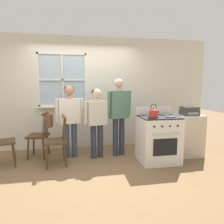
% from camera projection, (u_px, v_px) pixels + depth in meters
% --- Properties ---
extents(ground_plane, '(16.00, 16.00, 0.00)m').
position_uv_depth(ground_plane, '(87.00, 168.00, 3.71)').
color(ground_plane, brown).
extents(wall_back, '(6.40, 0.16, 2.70)m').
position_uv_depth(wall_back, '(84.00, 94.00, 4.90)').
color(wall_back, silver).
rests_on(wall_back, ground_plane).
extents(chair_by_window, '(0.45, 0.47, 0.97)m').
position_uv_depth(chair_by_window, '(39.00, 136.00, 4.25)').
color(chair_by_window, '#4C331E').
rests_on(chair_by_window, ground_plane).
extents(chair_near_wall, '(0.50, 0.51, 0.97)m').
position_uv_depth(chair_near_wall, '(3.00, 142.00, 3.78)').
color(chair_near_wall, '#4C331E').
rests_on(chair_near_wall, ground_plane).
extents(chair_center_cluster, '(0.45, 0.47, 0.97)m').
position_uv_depth(chair_center_cluster, '(57.00, 142.00, 3.83)').
color(chair_center_cluster, '#4C331E').
rests_on(chair_center_cluster, ground_plane).
extents(person_elderly_left, '(0.59, 0.26, 1.54)m').
position_uv_depth(person_elderly_left, '(70.00, 114.00, 4.20)').
color(person_elderly_left, '#384766').
rests_on(person_elderly_left, ground_plane).
extents(person_teen_center, '(0.57, 0.31, 1.47)m').
position_uv_depth(person_teen_center, '(97.00, 117.00, 4.18)').
color(person_teen_center, '#2D3347').
rests_on(person_teen_center, ground_plane).
extents(person_adult_right, '(0.58, 0.32, 1.67)m').
position_uv_depth(person_adult_right, '(119.00, 110.00, 4.31)').
color(person_adult_right, '#2D3347').
rests_on(person_adult_right, ground_plane).
extents(stove, '(0.76, 0.68, 1.08)m').
position_uv_depth(stove, '(158.00, 139.00, 4.01)').
color(stove, white).
rests_on(stove, ground_plane).
extents(kettle, '(0.21, 0.17, 0.25)m').
position_uv_depth(kettle, '(153.00, 112.00, 3.78)').
color(kettle, red).
rests_on(kettle, stove).
extents(potted_plant, '(0.17, 0.17, 0.27)m').
position_uv_depth(potted_plant, '(68.00, 104.00, 4.78)').
color(potted_plant, beige).
rests_on(potted_plant, wall_back).
extents(handbag, '(0.21, 0.23, 0.31)m').
position_uv_depth(handbag, '(50.00, 121.00, 4.22)').
color(handbag, brown).
rests_on(handbag, chair_by_window).
extents(side_counter, '(0.55, 0.50, 0.90)m').
position_uv_depth(side_counter, '(188.00, 135.00, 4.39)').
color(side_counter, beige).
rests_on(side_counter, ground_plane).
extents(stereo, '(0.34, 0.29, 0.18)m').
position_uv_depth(stereo, '(189.00, 111.00, 4.30)').
color(stereo, '#38383A').
rests_on(stereo, side_counter).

